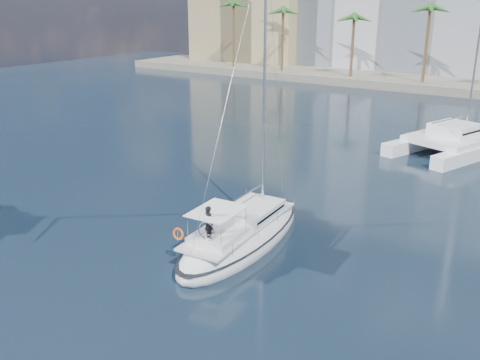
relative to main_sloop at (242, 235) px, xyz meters
The scene contains 8 objects.
ground 0.74m from the main_sloop, 110.93° to the right, with size 160.00×160.00×0.00m, color black.
quay 60.50m from the main_sloop, 90.18° to the left, with size 120.00×14.00×1.20m, color gray.
building_tan_left 81.13m from the main_sloop, 121.63° to the left, with size 22.00×14.00×22.00m, color tan.
palm_left 66.76m from the main_sloop, 121.18° to the left, with size 3.60×3.60×12.30m.
palm_centre 57.34m from the main_sloop, 90.19° to the left, with size 3.60×3.60×12.30m.
main_sloop is the anchor object (origin of this frame).
catamaran 25.90m from the main_sloop, 78.79° to the left, with size 9.60×13.28×17.46m.
seagull 1.05m from the main_sloop, 19.72° to the left, with size 1.07×0.46×0.20m.
Camera 1 is at (14.80, -21.57, 12.78)m, focal length 40.00 mm.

